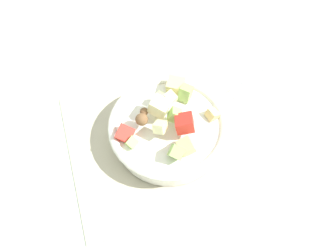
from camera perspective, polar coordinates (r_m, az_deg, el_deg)
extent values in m
plane|color=silver|center=(0.75, -1.13, -2.32)|extent=(2.40, 2.40, 0.00)
cube|color=#BCB299|center=(0.75, -1.13, -2.20)|extent=(0.40, 0.36, 0.01)
cylinder|color=white|center=(0.73, 0.00, -0.61)|extent=(0.24, 0.24, 0.05)
torus|color=white|center=(0.71, 0.00, 0.42)|extent=(0.25, 0.25, 0.02)
cube|color=beige|center=(0.71, 0.45, 4.88)|extent=(0.03, 0.03, 0.03)
cube|color=beige|center=(0.69, -1.45, 3.29)|extent=(0.06, 0.05, 0.04)
cube|color=#A3CC6B|center=(0.71, -1.46, 4.92)|extent=(0.02, 0.03, 0.02)
cube|color=red|center=(0.67, 2.82, 0.50)|extent=(0.05, 0.05, 0.04)
cube|color=#93C160|center=(0.65, 1.37, -4.44)|extent=(0.03, 0.05, 0.04)
cube|color=#A3CC6B|center=(0.68, 0.97, 2.21)|extent=(0.04, 0.03, 0.04)
cube|color=#E5D684|center=(0.66, 3.13, -3.44)|extent=(0.04, 0.03, 0.04)
sphere|color=brown|center=(0.70, -4.06, 2.43)|extent=(0.03, 0.03, 0.02)
cube|color=#A3CC6B|center=(0.73, 2.96, 5.55)|extent=(0.04, 0.04, 0.04)
cube|color=#E5D684|center=(0.72, 7.51, 1.94)|extent=(0.03, 0.03, 0.03)
sphere|color=brown|center=(0.68, -4.47, 1.11)|extent=(0.04, 0.04, 0.04)
cube|color=#E5D684|center=(0.75, 1.32, 6.78)|extent=(0.05, 0.05, 0.03)
cube|color=red|center=(0.69, -7.27, -1.59)|extent=(0.05, 0.05, 0.04)
cube|color=#A3CC6B|center=(0.68, -6.16, -2.81)|extent=(0.03, 0.04, 0.03)
cube|color=beige|center=(0.67, -1.34, -0.17)|extent=(0.03, 0.04, 0.03)
ellipsoid|color=#B7B7BC|center=(0.80, 8.96, 4.29)|extent=(0.06, 0.05, 0.01)
cube|color=#B7B7BC|center=(0.86, 13.76, 7.11)|extent=(0.15, 0.07, 0.01)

